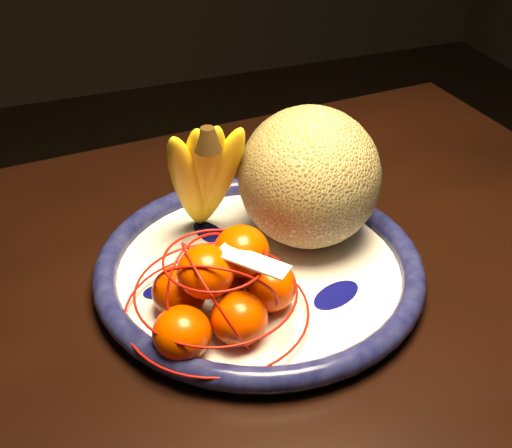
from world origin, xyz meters
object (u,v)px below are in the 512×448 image
object	(u,v)px
fruit_bowl	(259,269)
banana_bunch	(203,173)
mandarin_bag	(220,290)
cantaloupe	(309,177)
dining_table	(109,406)

from	to	relation	value
fruit_bowl	banana_bunch	bearing A→B (deg)	114.43
banana_bunch	mandarin_bag	distance (m)	0.15
banana_bunch	mandarin_bag	world-z (taller)	banana_bunch
fruit_bowl	cantaloupe	bearing A→B (deg)	28.04
fruit_bowl	mandarin_bag	xyz separation A→B (m)	(-0.06, -0.06, 0.04)
dining_table	fruit_bowl	xyz separation A→B (m)	(0.19, 0.06, 0.09)
fruit_bowl	mandarin_bag	size ratio (longest dim) A/B	1.66
cantaloupe	dining_table	bearing A→B (deg)	-160.04
cantaloupe	mandarin_bag	size ratio (longest dim) A/B	0.73
fruit_bowl	mandarin_bag	distance (m)	0.10
dining_table	banana_bunch	distance (m)	0.27
dining_table	banana_bunch	xyz separation A→B (m)	(0.15, 0.14, 0.18)
banana_bunch	mandarin_bag	xyz separation A→B (m)	(-0.03, -0.14, -0.05)
fruit_bowl	banana_bunch	xyz separation A→B (m)	(-0.04, 0.08, 0.09)
dining_table	cantaloupe	world-z (taller)	cantaloupe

